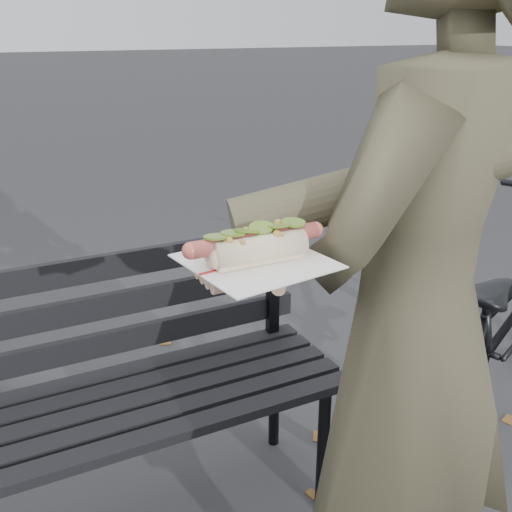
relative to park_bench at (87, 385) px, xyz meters
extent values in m
cylinder|color=black|center=(0.69, -0.24, -0.30)|extent=(0.04, 0.04, 0.45)
cylinder|color=black|center=(0.69, 0.10, -0.30)|extent=(0.04, 0.04, 0.45)
cube|color=black|center=(0.02, -0.25, -0.06)|extent=(1.50, 0.07, 0.03)
cube|color=black|center=(0.02, -0.16, -0.06)|extent=(1.50, 0.07, 0.03)
cube|color=black|center=(0.02, -0.07, -0.06)|extent=(1.50, 0.07, 0.03)
cube|color=black|center=(0.02, 0.02, -0.06)|extent=(1.50, 0.07, 0.03)
cube|color=black|center=(0.02, 0.11, -0.06)|extent=(1.50, 0.07, 0.03)
cube|color=black|center=(0.69, 0.12, 0.15)|extent=(0.04, 0.03, 0.42)
cube|color=black|center=(0.02, 0.14, 0.05)|extent=(1.50, 0.02, 0.08)
cube|color=black|center=(0.02, 0.14, 0.18)|extent=(1.50, 0.02, 0.08)
cube|color=black|center=(0.02, 0.14, 0.31)|extent=(1.50, 0.02, 0.08)
imported|color=black|center=(1.60, -0.12, -0.08)|extent=(1.77, 1.03, 0.88)
imported|color=#494830|center=(0.56, -0.74, 0.40)|extent=(0.79, 0.67, 1.84)
cylinder|color=#494830|center=(0.40, -0.76, 0.73)|extent=(0.51, 0.23, 0.19)
cylinder|color=#D8A384|center=(0.17, -0.85, 0.66)|extent=(0.09, 0.08, 0.07)
ellipsoid|color=#D8A384|center=(0.13, -0.86, 0.66)|extent=(0.10, 0.12, 0.03)
cylinder|color=#D8A384|center=(0.07, -0.89, 0.66)|extent=(0.06, 0.02, 0.02)
cylinder|color=#D8A384|center=(0.07, -0.87, 0.66)|extent=(0.06, 0.02, 0.02)
cylinder|color=#D8A384|center=(0.07, -0.85, 0.66)|extent=(0.06, 0.02, 0.02)
cylinder|color=#D8A384|center=(0.07, -0.83, 0.66)|extent=(0.06, 0.02, 0.02)
cylinder|color=#D8A384|center=(0.14, -0.91, 0.66)|extent=(0.04, 0.05, 0.02)
cube|color=white|center=(0.13, -0.86, 0.68)|extent=(0.21, 0.21, 0.00)
cube|color=#B21E1E|center=(0.13, -0.86, 0.68)|extent=(0.19, 0.03, 0.00)
cylinder|color=#C6534C|center=(0.13, -0.86, 0.71)|extent=(0.20, 0.02, 0.02)
sphere|color=#C6534C|center=(0.03, -0.86, 0.71)|extent=(0.02, 0.02, 0.02)
sphere|color=#C6534C|center=(0.23, -0.86, 0.71)|extent=(0.03, 0.02, 0.02)
sphere|color=#9E6B2D|center=(0.12, -0.84, 0.72)|extent=(0.01, 0.01, 0.01)
sphere|color=#9E6B2D|center=(0.14, -0.85, 0.72)|extent=(0.01, 0.01, 0.01)
sphere|color=#9E6B2D|center=(0.16, -0.86, 0.72)|extent=(0.01, 0.01, 0.01)
sphere|color=#9E6B2D|center=(0.08, -0.84, 0.71)|extent=(0.01, 0.01, 0.01)
sphere|color=#9E6B2D|center=(0.16, -0.85, 0.72)|extent=(0.01, 0.01, 0.01)
sphere|color=#9E6B2D|center=(0.13, -0.84, 0.71)|extent=(0.01, 0.01, 0.01)
sphere|color=#9E6B2D|center=(0.09, -0.86, 0.71)|extent=(0.01, 0.01, 0.01)
sphere|color=#9E6B2D|center=(0.09, -0.86, 0.71)|extent=(0.01, 0.01, 0.01)
sphere|color=#9E6B2D|center=(0.08, -0.87, 0.72)|extent=(0.01, 0.01, 0.01)
sphere|color=#9E6B2D|center=(0.17, -0.87, 0.71)|extent=(0.01, 0.01, 0.01)
sphere|color=#9E6B2D|center=(0.16, -0.84, 0.72)|extent=(0.01, 0.01, 0.01)
sphere|color=#9E6B2D|center=(0.16, -0.88, 0.72)|extent=(0.01, 0.01, 0.01)
sphere|color=#9E6B2D|center=(0.16, -0.85, 0.71)|extent=(0.01, 0.01, 0.01)
sphere|color=#9E6B2D|center=(0.08, -0.87, 0.72)|extent=(0.01, 0.01, 0.01)
sphere|color=#9E6B2D|center=(0.13, -0.86, 0.72)|extent=(0.01, 0.01, 0.01)
sphere|color=#9E6B2D|center=(0.10, -0.86, 0.71)|extent=(0.01, 0.01, 0.01)
sphere|color=#9E6B2D|center=(0.18, -0.85, 0.72)|extent=(0.01, 0.01, 0.01)
sphere|color=#9E6B2D|center=(0.15, -0.87, 0.72)|extent=(0.01, 0.01, 0.01)
sphere|color=#9E6B2D|center=(0.12, -0.86, 0.71)|extent=(0.01, 0.01, 0.01)
sphere|color=#9E6B2D|center=(0.15, -0.85, 0.71)|extent=(0.01, 0.01, 0.01)
sphere|color=#9E6B2D|center=(0.08, -0.88, 0.71)|extent=(0.01, 0.01, 0.01)
sphere|color=#9E6B2D|center=(0.12, -0.84, 0.72)|extent=(0.01, 0.01, 0.01)
sphere|color=#9E6B2D|center=(0.18, -0.84, 0.72)|extent=(0.01, 0.01, 0.01)
sphere|color=#9E6B2D|center=(0.11, -0.84, 0.71)|extent=(0.01, 0.01, 0.01)
sphere|color=#9E6B2D|center=(0.07, -0.86, 0.71)|extent=(0.01, 0.01, 0.01)
sphere|color=#9E6B2D|center=(0.08, -0.87, 0.72)|extent=(0.01, 0.01, 0.01)
sphere|color=#9E6B2D|center=(0.17, -0.85, 0.72)|extent=(0.01, 0.01, 0.01)
sphere|color=#9E6B2D|center=(0.10, -0.88, 0.72)|extent=(0.01, 0.01, 0.01)
cylinder|color=#5C8023|center=(0.07, -0.86, 0.72)|extent=(0.04, 0.04, 0.01)
cylinder|color=#5C8023|center=(0.09, -0.86, 0.72)|extent=(0.04, 0.04, 0.01)
cylinder|color=#5C8023|center=(0.11, -0.86, 0.72)|extent=(0.04, 0.04, 0.01)
cylinder|color=#5C8023|center=(0.14, -0.85, 0.72)|extent=(0.04, 0.04, 0.01)
cylinder|color=#5C8023|center=(0.16, -0.86, 0.73)|extent=(0.04, 0.04, 0.01)
cylinder|color=#5C8023|center=(0.19, -0.86, 0.73)|extent=(0.04, 0.04, 0.01)
cube|color=brown|center=(0.86, 0.05, -0.52)|extent=(0.08, 0.08, 0.00)
cube|color=brown|center=(1.06, 0.71, -0.52)|extent=(0.05, 0.07, 0.00)
cube|color=brown|center=(1.62, -0.22, -0.52)|extent=(0.07, 0.06, 0.00)
cube|color=brown|center=(0.57, 1.05, -0.52)|extent=(0.08, 0.09, 0.00)
cube|color=brown|center=(0.68, -0.21, -0.52)|extent=(0.04, 0.05, 0.00)
camera|label=1|loc=(-0.24, -1.58, 1.00)|focal=42.00mm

